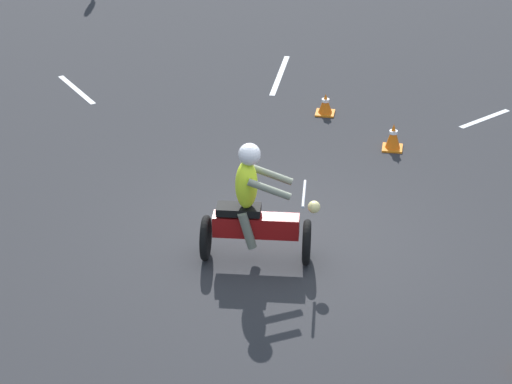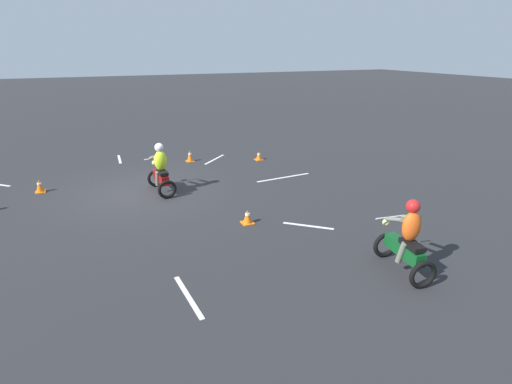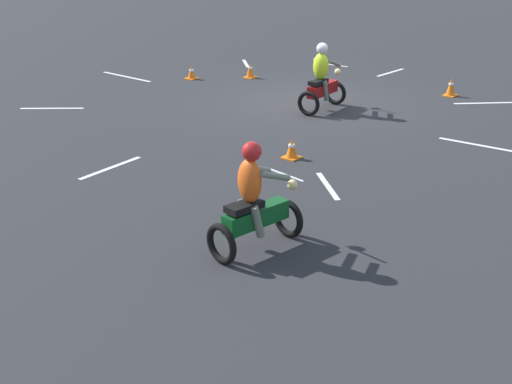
# 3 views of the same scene
# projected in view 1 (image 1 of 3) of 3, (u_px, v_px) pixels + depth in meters

# --- Properties ---
(ground_plane) EXTENTS (120.00, 120.00, 0.00)m
(ground_plane) POSITION_uv_depth(u_px,v_px,m) (285.00, 239.00, 13.39)
(ground_plane) COLOR #28282B
(motorcycle_rider_foreground) EXTENTS (0.76, 1.54, 1.66)m
(motorcycle_rider_foreground) POSITION_uv_depth(u_px,v_px,m) (253.00, 211.00, 12.58)
(motorcycle_rider_foreground) COLOR black
(motorcycle_rider_foreground) RESTS_ON ground
(traffic_cone_near_right) EXTENTS (0.32, 0.32, 0.43)m
(traffic_cone_near_right) POSITION_uv_depth(u_px,v_px,m) (393.00, 137.00, 15.78)
(traffic_cone_near_right) COLOR orange
(traffic_cone_near_right) RESTS_ON ground
(traffic_cone_mid_center) EXTENTS (0.32, 0.32, 0.37)m
(traffic_cone_mid_center) POSITION_uv_depth(u_px,v_px,m) (325.00, 104.00, 17.03)
(traffic_cone_mid_center) COLOR orange
(traffic_cone_mid_center) RESTS_ON ground
(lane_stripe_e) EXTENTS (2.04, 0.12, 0.01)m
(lane_stripe_e) POSITION_uv_depth(u_px,v_px,m) (280.00, 75.00, 18.72)
(lane_stripe_e) COLOR silver
(lane_stripe_e) RESTS_ON ground
(lane_stripe_ne) EXTENTS (1.25, 1.10, 0.01)m
(lane_stripe_ne) POSITION_uv_depth(u_px,v_px,m) (76.00, 89.00, 18.08)
(lane_stripe_ne) COLOR silver
(lane_stripe_ne) RESTS_ON ground
(lane_stripe_se) EXTENTS (0.96, 0.88, 0.01)m
(lane_stripe_se) POSITION_uv_depth(u_px,v_px,m) (485.00, 119.00, 16.93)
(lane_stripe_se) COLOR silver
(lane_stripe_se) RESTS_ON ground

